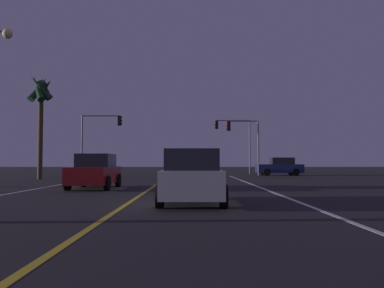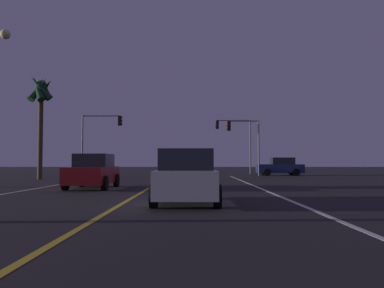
{
  "view_description": "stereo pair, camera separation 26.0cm",
  "coord_description": "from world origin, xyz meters",
  "px_view_note": "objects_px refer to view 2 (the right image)",
  "views": [
    {
      "loc": [
        2.02,
        1.52,
        1.32
      ],
      "look_at": [
        2.02,
        36.06,
        2.85
      ],
      "focal_mm": 37.15,
      "sensor_mm": 36.0,
      "label": 1
    },
    {
      "loc": [
        2.28,
        1.52,
        1.32
      ],
      "look_at": [
        2.02,
        36.06,
        2.85
      ],
      "focal_mm": 37.15,
      "sensor_mm": 36.0,
      "label": 2
    }
  ],
  "objects_px": {
    "traffic_light_far_right": "(234,134)",
    "palm_tree_left_far": "(41,96)",
    "traffic_light_near_right": "(243,135)",
    "car_lead_same_lane": "(187,177)",
    "car_oncoming": "(93,172)",
    "traffic_light_near_left": "(102,131)",
    "car_crossing_side": "(280,167)"
  },
  "relations": [
    {
      "from": "traffic_light_far_right",
      "to": "palm_tree_left_far",
      "type": "xyz_separation_m",
      "value": [
        -15.66,
        -12.65,
        1.94
      ]
    },
    {
      "from": "traffic_light_near_right",
      "to": "car_lead_same_lane",
      "type": "bearing_deg",
      "value": 78.98
    },
    {
      "from": "car_oncoming",
      "to": "traffic_light_near_right",
      "type": "bearing_deg",
      "value": 151.09
    },
    {
      "from": "car_lead_same_lane",
      "to": "traffic_light_far_right",
      "type": "relative_size",
      "value": 0.75
    },
    {
      "from": "palm_tree_left_far",
      "to": "traffic_light_near_left",
      "type": "bearing_deg",
      "value": 67.97
    },
    {
      "from": "traffic_light_near_left",
      "to": "traffic_light_far_right",
      "type": "xyz_separation_m",
      "value": [
        12.76,
        5.5,
        0.1
      ]
    },
    {
      "from": "traffic_light_near_right",
      "to": "traffic_light_far_right",
      "type": "bearing_deg",
      "value": -86.73
    },
    {
      "from": "traffic_light_near_right",
      "to": "palm_tree_left_far",
      "type": "bearing_deg",
      "value": 24.12
    },
    {
      "from": "car_oncoming",
      "to": "car_crossing_side",
      "type": "height_order",
      "value": "same"
    },
    {
      "from": "traffic_light_far_right",
      "to": "palm_tree_left_far",
      "type": "distance_m",
      "value": 20.22
    },
    {
      "from": "traffic_light_near_left",
      "to": "palm_tree_left_far",
      "type": "bearing_deg",
      "value": -112.03
    },
    {
      "from": "car_lead_same_lane",
      "to": "traffic_light_near_left",
      "type": "relative_size",
      "value": 0.77
    },
    {
      "from": "car_lead_same_lane",
      "to": "traffic_light_near_right",
      "type": "relative_size",
      "value": 0.84
    },
    {
      "from": "car_crossing_side",
      "to": "traffic_light_near_right",
      "type": "bearing_deg",
      "value": 17.67
    },
    {
      "from": "car_oncoming",
      "to": "palm_tree_left_far",
      "type": "distance_m",
      "value": 13.06
    },
    {
      "from": "traffic_light_near_left",
      "to": "traffic_light_far_right",
      "type": "height_order",
      "value": "traffic_light_far_right"
    },
    {
      "from": "car_crossing_side",
      "to": "traffic_light_far_right",
      "type": "relative_size",
      "value": 0.75
    },
    {
      "from": "car_oncoming",
      "to": "traffic_light_near_right",
      "type": "xyz_separation_m",
      "value": [
        9.43,
        17.08,
        2.99
      ]
    },
    {
      "from": "traffic_light_near_left",
      "to": "traffic_light_near_right",
      "type": "bearing_deg",
      "value": 0.0
    },
    {
      "from": "car_lead_same_lane",
      "to": "palm_tree_left_far",
      "type": "bearing_deg",
      "value": 33.72
    },
    {
      "from": "car_lead_same_lane",
      "to": "traffic_light_near_right",
      "type": "height_order",
      "value": "traffic_light_near_right"
    },
    {
      "from": "traffic_light_near_right",
      "to": "car_oncoming",
      "type": "bearing_deg",
      "value": 61.09
    },
    {
      "from": "car_lead_same_lane",
      "to": "traffic_light_near_left",
      "type": "bearing_deg",
      "value": 19.23
    },
    {
      "from": "car_oncoming",
      "to": "traffic_light_near_right",
      "type": "relative_size",
      "value": 0.84
    },
    {
      "from": "car_oncoming",
      "to": "traffic_light_near_left",
      "type": "xyz_separation_m",
      "value": [
        -3.64,
        17.08,
        3.37
      ]
    },
    {
      "from": "car_lead_same_lane",
      "to": "palm_tree_left_far",
      "type": "height_order",
      "value": "palm_tree_left_far"
    },
    {
      "from": "car_crossing_side",
      "to": "traffic_light_near_left",
      "type": "height_order",
      "value": "traffic_light_near_left"
    },
    {
      "from": "traffic_light_near_right",
      "to": "traffic_light_far_right",
      "type": "height_order",
      "value": "traffic_light_far_right"
    },
    {
      "from": "car_crossing_side",
      "to": "palm_tree_left_far",
      "type": "relative_size",
      "value": 0.54
    },
    {
      "from": "car_lead_same_lane",
      "to": "palm_tree_left_far",
      "type": "distance_m",
      "value": 21.04
    },
    {
      "from": "car_oncoming",
      "to": "traffic_light_near_left",
      "type": "bearing_deg",
      "value": -167.96
    },
    {
      "from": "car_crossing_side",
      "to": "palm_tree_left_far",
      "type": "height_order",
      "value": "palm_tree_left_far"
    }
  ]
}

